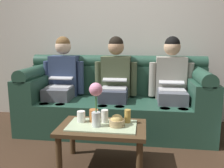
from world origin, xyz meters
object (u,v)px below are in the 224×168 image
(person_right, at_px, (171,82))
(cup_far_left, at_px, (94,115))
(snack_bowl, at_px, (117,121))
(couch, at_px, (115,102))
(coffee_table, at_px, (102,132))
(cup_near_right, at_px, (128,116))
(cup_far_center, at_px, (105,116))
(cup_near_left, at_px, (81,116))
(person_left, at_px, (62,79))
(person_middle, at_px, (115,80))
(flower_vase, at_px, (96,100))

(person_right, distance_m, cup_far_left, 1.22)
(person_right, distance_m, snack_bowl, 1.15)
(couch, relative_size, cup_far_left, 19.97)
(coffee_table, xyz_separation_m, snack_bowl, (0.14, -0.01, 0.11))
(coffee_table, xyz_separation_m, cup_far_left, (-0.10, 0.08, 0.13))
(cup_near_right, xyz_separation_m, cup_far_center, (-0.22, -0.02, -0.00))
(cup_near_left, relative_size, cup_far_center, 0.87)
(cup_near_right, bearing_deg, cup_far_center, -174.25)
(snack_bowl, bearing_deg, coffee_table, 175.53)
(person_left, bearing_deg, coffee_table, -53.50)
(couch, distance_m, cup_far_left, 0.90)
(person_middle, distance_m, cup_far_left, 0.91)
(person_right, xyz_separation_m, cup_near_left, (-0.93, -0.91, -0.20))
(person_left, height_order, snack_bowl, person_left)
(person_right, bearing_deg, person_left, -179.99)
(person_middle, height_order, cup_near_left, person_middle)
(person_left, height_order, flower_vase, person_left)
(cup_near_left, height_order, cup_far_center, cup_far_center)
(snack_bowl, bearing_deg, flower_vase, -170.31)
(cup_far_center, bearing_deg, cup_near_right, 5.75)
(person_left, distance_m, cup_near_left, 1.06)
(cup_near_left, xyz_separation_m, cup_far_left, (0.12, 0.02, 0.01))
(person_right, xyz_separation_m, cup_far_left, (-0.81, -0.89, -0.19))
(couch, height_order, cup_far_left, couch)
(couch, height_order, person_middle, person_middle)
(cup_far_left, bearing_deg, cup_far_center, -1.08)
(person_right, relative_size, cup_far_center, 10.16)
(cup_far_center, bearing_deg, cup_near_left, -174.17)
(flower_vase, bearing_deg, snack_bowl, 9.69)
(cup_far_center, relative_size, cup_far_left, 1.00)
(person_middle, relative_size, cup_far_center, 10.16)
(coffee_table, bearing_deg, couch, 90.00)
(coffee_table, height_order, cup_near_right, cup_near_right)
(couch, height_order, person_left, person_left)
(cup_near_right, bearing_deg, cup_near_left, -174.21)
(snack_bowl, bearing_deg, person_left, 131.15)
(person_middle, relative_size, coffee_table, 1.51)
(couch, distance_m, cup_near_right, 0.91)
(person_left, relative_size, cup_far_left, 10.21)
(snack_bowl, bearing_deg, cup_far_left, 159.00)
(snack_bowl, bearing_deg, cup_near_left, 169.50)
(person_middle, bearing_deg, cup_far_center, -89.25)
(person_left, distance_m, coffee_table, 1.25)
(person_middle, height_order, cup_far_center, person_middle)
(person_left, bearing_deg, flower_vase, -56.47)
(couch, bearing_deg, person_right, -0.34)
(person_left, bearing_deg, cup_far_center, -50.75)
(flower_vase, relative_size, snack_bowl, 2.83)
(person_middle, bearing_deg, cup_far_left, -96.14)
(cup_far_center, bearing_deg, couch, 90.74)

